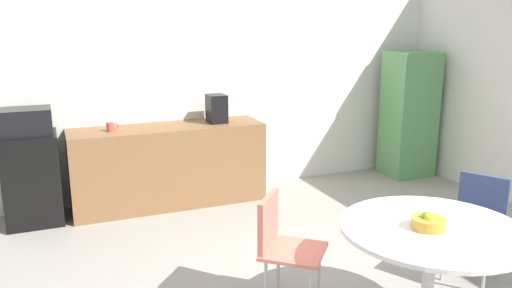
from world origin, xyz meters
The scene contains 11 objects.
wall_back centered at (0.00, 3.00, 1.30)m, with size 6.00×0.10×2.60m, color white.
counter_block centered at (-0.66, 2.65, 0.45)m, with size 2.12×0.60×0.90m, color brown.
mini_fridge centered at (-2.08, 2.65, 0.47)m, with size 0.54×0.54×0.93m, color black.
microwave centered at (-2.08, 2.65, 1.06)m, with size 0.48×0.38×0.26m, color black.
locker_cabinet centered at (2.55, 2.55, 0.82)m, with size 0.60×0.50×1.65m, color #599959.
round_table centered at (0.35, -0.41, 0.62)m, with size 1.18×1.18×0.75m.
chair_coral centered at (-0.41, 0.25, 0.52)m, with size 0.59×0.59×0.83m.
chair_navy centered at (1.25, 0.06, 0.52)m, with size 0.57×0.57×0.83m.
fruit_bowl centered at (0.30, -0.42, 0.79)m, with size 0.22×0.22×0.11m.
mug_white centered at (-1.27, 2.62, 0.95)m, with size 0.13×0.08×0.09m.
coffee_maker centered at (-0.09, 2.65, 1.06)m, with size 0.20×0.24×0.32m, color black.
Camera 1 is at (-1.84, -2.75, 2.02)m, focal length 35.31 mm.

